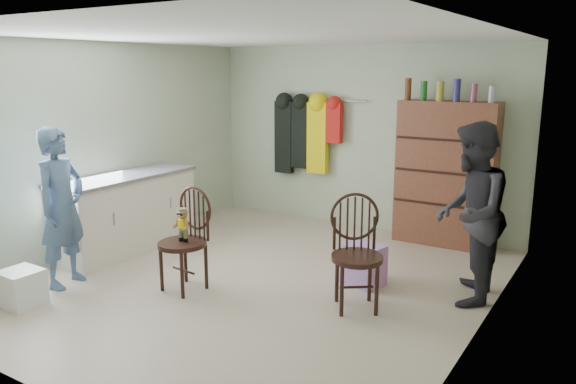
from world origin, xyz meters
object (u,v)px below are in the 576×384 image
Objects in this scene: counter at (126,213)px; dresser at (446,173)px; chair_front at (186,234)px; chair_far at (356,248)px.

dresser reaches higher than counter.
chair_front is 1.70m from chair_far.
chair_far reaches higher than chair_front.
chair_front is (1.47, -0.54, 0.11)m from counter.
chair_far reaches higher than counter.
chair_front is at bearing -121.42° from dresser.
counter is 1.79× the size of chair_front.
chair_front is at bearing 162.42° from chair_far.
chair_far is (1.62, 0.51, -0.01)m from chair_front.
counter is 1.57m from chair_front.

